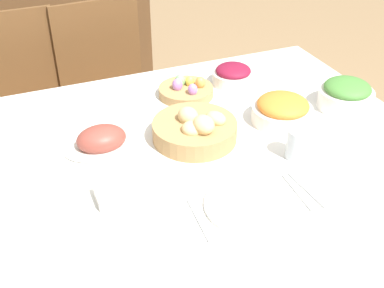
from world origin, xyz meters
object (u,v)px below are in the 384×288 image
Objects in this scene: bread_basket at (196,129)px; dinner_plate at (250,205)px; knife at (297,192)px; chair_far_left at (25,114)px; chair_far_center at (110,98)px; drinking_cup at (298,144)px; sideboard at (51,40)px; carrot_bowl at (282,110)px; green_salad_bowl at (346,95)px; egg_basket at (186,90)px; beet_salad_bowl at (233,75)px; butter_dish at (121,192)px; spoon at (306,190)px; ham_platter at (102,140)px; fork at (199,220)px.

bread_basket is 0.36m from dinner_plate.
chair_far_left is at bearing 121.55° from knife.
drinking_cup is (0.34, -1.08, 0.31)m from chair_far_center.
sideboard is at bearing 74.05° from chair_far_left.
knife is (-0.16, -0.35, -0.04)m from carrot_bowl.
sideboard reaches higher than green_salad_bowl.
knife is (0.16, -0.36, -0.04)m from bread_basket.
dinner_plate is at bearing -68.89° from chair_far_left.
knife is at bearing -83.43° from egg_basket.
bread_basket is 0.31m from egg_basket.
sideboard is (-0.14, 1.03, -0.06)m from chair_far_center.
chair_far_left is at bearing 135.53° from egg_basket.
beet_salad_bowl reaches higher than butter_dish.
spoon is at bearing -19.16° from butter_dish.
ham_platter is 1.46× the size of knife.
beet_salad_bowl is at bearing 131.74° from green_salad_bowl.
beet_salad_bowl reaches higher than ham_platter.
carrot_bowl is (0.41, -0.87, 0.31)m from chair_far_center.
fork is (0.15, -0.43, -0.02)m from ham_platter.
egg_basket reaches higher than spoon.
carrot_bowl is at bearing -7.32° from ham_platter.
bread_basket reaches higher than green_salad_bowl.
spoon is at bearing -62.14° from bread_basket.
fork is (-0.72, -0.35, -0.05)m from green_salad_bowl.
beet_salad_bowl is (0.79, -0.55, 0.30)m from chair_far_left.
egg_basket is 0.83× the size of dinner_plate.
dinner_plate is 1.50× the size of spoon.
green_salad_bowl reaches higher than dinner_plate.
bread_basket is 1.41× the size of green_salad_bowl.
chair_far_center is 3.92× the size of ham_platter.
chair_far_left is 1.01m from beet_salad_bowl.
chair_far_center is 4.86× the size of green_salad_bowl.
dinner_plate reaches higher than spoon.
butter_dish reaches higher than spoon.
green_salad_bowl reaches higher than butter_dish.
ham_platter is 0.65m from spoon.
green_salad_bowl is 0.91m from butter_dish.
chair_far_center is at bearing 90.96° from fork.
sideboard is 2.32m from knife.
chair_far_center is at bearing 94.66° from dinner_plate.
spoon is (0.11, -0.65, -0.02)m from egg_basket.
bread_basket is at bearing -88.36° from chair_far_center.
egg_basket is 1.48× the size of butter_dish.
knife is (0.66, -1.23, 0.26)m from chair_far_left.
butter_dish is at bearing -92.02° from ham_platter.
dinner_plate is at bearing -28.71° from butter_dish.
ham_platter reaches higher than dinner_plate.
carrot_bowl is 1.07× the size of green_salad_bowl.
spoon is at bearing -110.32° from carrot_bowl.
dinner_plate is (-0.08, -0.65, -0.02)m from egg_basket.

